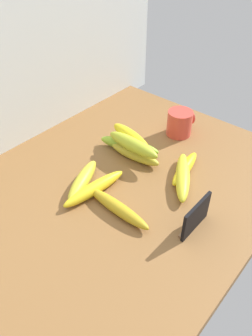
% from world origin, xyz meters
% --- Properties ---
extents(counter_top, '(1.10, 0.76, 0.03)m').
position_xyz_m(counter_top, '(0.00, 0.00, 0.01)').
color(counter_top, brown).
rests_on(counter_top, ground).
extents(chalkboard_sign, '(0.11, 0.02, 0.08)m').
position_xyz_m(chalkboard_sign, '(0.06, -0.24, 0.07)').
color(chalkboard_sign, black).
rests_on(chalkboard_sign, counter_top).
extents(coffee_mug, '(0.10, 0.08, 0.08)m').
position_xyz_m(coffee_mug, '(0.38, 0.02, 0.07)').
color(coffee_mug, '#D14236').
rests_on(coffee_mug, counter_top).
extents(banana_0, '(0.05, 0.17, 0.04)m').
position_xyz_m(banana_0, '(0.17, 0.05, 0.05)').
color(banana_0, gold).
rests_on(banana_0, counter_top).
extents(banana_1, '(0.21, 0.06, 0.04)m').
position_xyz_m(banana_1, '(-0.01, 0.03, 0.05)').
color(banana_1, yellow).
rests_on(banana_1, counter_top).
extents(banana_2, '(0.04, 0.21, 0.03)m').
position_xyz_m(banana_2, '(-0.03, -0.06, 0.05)').
color(banana_2, gold).
rests_on(banana_2, counter_top).
extents(banana_3, '(0.10, 0.20, 0.04)m').
position_xyz_m(banana_3, '(0.19, 0.09, 0.05)').
color(banana_3, '#92BF2F').
rests_on(banana_3, counter_top).
extents(banana_4, '(0.19, 0.14, 0.04)m').
position_xyz_m(banana_4, '(0.18, -0.12, 0.05)').
color(banana_4, yellow).
rests_on(banana_4, counter_top).
extents(banana_5, '(0.17, 0.06, 0.03)m').
position_xyz_m(banana_5, '(0.22, -0.11, 0.05)').
color(banana_5, yellow).
rests_on(banana_5, counter_top).
extents(banana_6, '(0.18, 0.10, 0.04)m').
position_xyz_m(banana_6, '(-0.01, 0.08, 0.05)').
color(banana_6, gold).
rests_on(banana_6, counter_top).
extents(banana_7, '(0.07, 0.17, 0.04)m').
position_xyz_m(banana_7, '(0.19, 0.08, 0.09)').
color(banana_7, yellow).
rests_on(banana_7, banana_3).
extents(banana_8, '(0.05, 0.18, 0.04)m').
position_xyz_m(banana_8, '(0.16, 0.05, 0.09)').
color(banana_8, '#ACBB2B').
rests_on(banana_8, banana_0).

